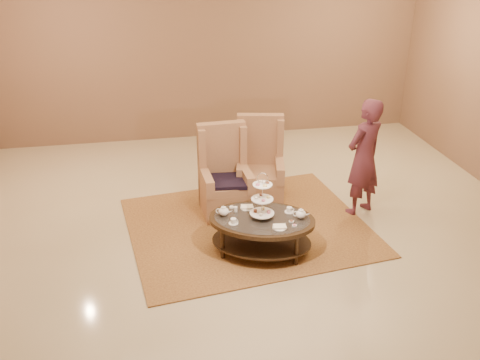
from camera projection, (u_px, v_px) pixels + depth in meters
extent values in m
plane|color=beige|center=(253.00, 240.00, 7.05)|extent=(8.00, 8.00, 0.00)
cube|color=silver|center=(253.00, 240.00, 7.05)|extent=(8.00, 8.00, 0.02)
cube|color=#866149|center=(209.00, 46.00, 9.85)|extent=(8.00, 0.04, 3.50)
cube|color=#A87B3B|center=(248.00, 226.00, 7.36)|extent=(3.47, 3.01, 0.02)
cylinder|color=black|center=(223.00, 244.00, 6.56)|extent=(0.07, 0.07, 0.43)
cylinder|color=black|center=(297.00, 250.00, 6.44)|extent=(0.07, 0.07, 0.43)
cylinder|color=black|center=(229.00, 225.00, 6.98)|extent=(0.07, 0.07, 0.43)
cylinder|color=black|center=(299.00, 230.00, 6.86)|extent=(0.07, 0.07, 0.43)
cylinder|color=silver|center=(262.00, 198.00, 6.48)|extent=(0.01, 0.01, 0.54)
torus|color=silver|center=(263.00, 178.00, 6.36)|extent=(0.13, 0.05, 0.14)
cylinder|color=white|center=(262.00, 213.00, 6.56)|extent=(0.39, 0.39, 0.01)
cylinder|color=white|center=(262.00, 199.00, 6.48)|extent=(0.34, 0.34, 0.01)
cylinder|color=white|center=(263.00, 185.00, 6.40)|extent=(0.30, 0.30, 0.01)
cylinder|color=#B35C6B|center=(269.00, 212.00, 6.54)|extent=(0.06, 0.06, 0.03)
cylinder|color=tan|center=(263.00, 208.00, 6.63)|extent=(0.06, 0.06, 0.03)
cylinder|color=brown|center=(255.00, 211.00, 6.57)|extent=(0.06, 0.06, 0.03)
cylinder|color=beige|center=(261.00, 215.00, 6.48)|extent=(0.06, 0.06, 0.03)
ellipsoid|color=tan|center=(268.00, 197.00, 6.48)|extent=(0.06, 0.06, 0.03)
ellipsoid|color=brown|center=(261.00, 195.00, 6.54)|extent=(0.06, 0.06, 0.03)
ellipsoid|color=beige|center=(256.00, 198.00, 6.46)|extent=(0.06, 0.06, 0.03)
ellipsoid|color=#B35C6B|center=(263.00, 200.00, 6.40)|extent=(0.06, 0.06, 0.03)
cube|color=brown|center=(267.00, 182.00, 6.42)|extent=(0.06, 0.05, 0.02)
cube|color=beige|center=(260.00, 181.00, 6.44)|extent=(0.06, 0.05, 0.02)
cube|color=#B35C6B|center=(258.00, 184.00, 6.36)|extent=(0.06, 0.05, 0.02)
cube|color=tan|center=(265.00, 186.00, 6.34)|extent=(0.06, 0.05, 0.02)
ellipsoid|color=white|center=(224.00, 211.00, 6.61)|extent=(0.17, 0.17, 0.10)
cylinder|color=white|center=(224.00, 208.00, 6.59)|extent=(0.08, 0.08, 0.01)
sphere|color=white|center=(224.00, 207.00, 6.58)|extent=(0.03, 0.03, 0.02)
cone|color=white|center=(230.00, 212.00, 6.60)|extent=(0.08, 0.05, 0.06)
torus|color=white|center=(218.00, 211.00, 6.62)|extent=(0.07, 0.04, 0.07)
ellipsoid|color=white|center=(301.00, 214.00, 6.55)|extent=(0.17, 0.17, 0.10)
cylinder|color=white|center=(301.00, 210.00, 6.53)|extent=(0.08, 0.08, 0.01)
sphere|color=white|center=(301.00, 209.00, 6.52)|extent=(0.03, 0.03, 0.02)
cone|color=white|center=(308.00, 214.00, 6.54)|extent=(0.08, 0.05, 0.06)
torus|color=white|center=(296.00, 214.00, 6.56)|extent=(0.07, 0.04, 0.07)
cylinder|color=white|center=(233.00, 223.00, 6.46)|extent=(0.15, 0.15, 0.01)
cylinder|color=white|center=(233.00, 221.00, 6.45)|extent=(0.09, 0.09, 0.06)
torus|color=white|center=(237.00, 221.00, 6.44)|extent=(0.04, 0.02, 0.04)
cylinder|color=white|center=(289.00, 212.00, 6.72)|extent=(0.15, 0.15, 0.01)
cylinder|color=white|center=(289.00, 209.00, 6.70)|extent=(0.09, 0.09, 0.06)
torus|color=white|center=(293.00, 210.00, 6.70)|extent=(0.04, 0.02, 0.04)
cylinder|color=white|center=(247.00, 208.00, 6.81)|extent=(0.22, 0.22, 0.01)
cube|color=#F2E7CC|center=(247.00, 207.00, 6.81)|extent=(0.16, 0.13, 0.02)
cylinder|color=white|center=(280.00, 228.00, 6.36)|extent=(0.22, 0.22, 0.01)
cube|color=#F2E7CC|center=(280.00, 227.00, 6.36)|extent=(0.16, 0.13, 0.02)
cylinder|color=white|center=(236.00, 209.00, 6.72)|extent=(0.06, 0.06, 0.06)
cylinder|color=white|center=(294.00, 226.00, 6.40)|extent=(0.08, 0.08, 0.02)
cylinder|color=#B35C6B|center=(294.00, 225.00, 6.39)|extent=(0.06, 0.06, 0.01)
cylinder|color=white|center=(291.00, 221.00, 6.49)|extent=(0.08, 0.08, 0.02)
cylinder|color=brown|center=(291.00, 221.00, 6.48)|extent=(0.06, 0.06, 0.01)
cylinder|color=white|center=(232.00, 207.00, 6.82)|extent=(0.08, 0.08, 0.02)
cylinder|color=beige|center=(232.00, 206.00, 6.81)|extent=(0.06, 0.06, 0.01)
cube|color=#A5734D|center=(226.00, 199.00, 7.66)|extent=(0.72, 0.72, 0.41)
cube|color=#A5734D|center=(227.00, 185.00, 7.50)|extent=(0.61, 0.61, 0.10)
cube|color=#A5734D|center=(222.00, 164.00, 7.72)|extent=(0.69, 0.17, 1.27)
cube|color=#A5734D|center=(201.00, 148.00, 7.50)|extent=(0.11, 0.22, 0.59)
cube|color=#A5734D|center=(242.00, 145.00, 7.62)|extent=(0.11, 0.22, 0.59)
cube|color=#A5734D|center=(207.00, 182.00, 7.41)|extent=(0.15, 0.62, 0.25)
cube|color=#A5734D|center=(246.00, 178.00, 7.53)|extent=(0.15, 0.62, 0.25)
cube|color=black|center=(227.00, 181.00, 7.45)|extent=(0.58, 0.53, 0.06)
cube|color=#A5734D|center=(260.00, 188.00, 7.98)|extent=(0.81, 0.81, 0.41)
cube|color=#A5734D|center=(260.00, 174.00, 7.82)|extent=(0.69, 0.69, 0.10)
cube|color=#A5734D|center=(260.00, 155.00, 8.05)|extent=(0.70, 0.27, 1.27)
cube|color=#A5734D|center=(240.00, 137.00, 7.89)|extent=(0.14, 0.23, 0.59)
cube|color=#A5734D|center=(280.00, 137.00, 7.88)|extent=(0.14, 0.23, 0.59)
cube|color=#A5734D|center=(241.00, 169.00, 7.79)|extent=(0.24, 0.63, 0.25)
cube|color=#A5734D|center=(280.00, 170.00, 7.78)|extent=(0.24, 0.63, 0.25)
imported|color=#552430|center=(364.00, 158.00, 7.40)|extent=(0.73, 0.64, 1.69)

